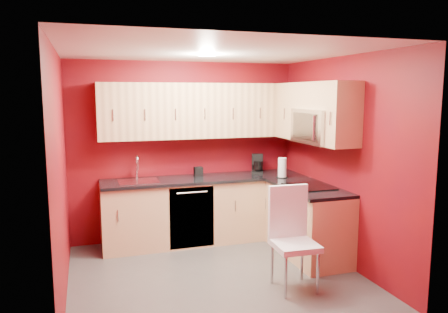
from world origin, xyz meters
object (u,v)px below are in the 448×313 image
sink (138,179)px  dining_chair (295,240)px  coffee_maker (257,164)px  microwave (319,126)px  napkin_holder (198,171)px  paper_towel (282,168)px

sink → dining_chair: 2.30m
coffee_maker → dining_chair: bearing=-78.8°
microwave → sink: bearing=154.4°
microwave → coffee_maker: bearing=108.1°
sink → coffee_maker: (1.73, 0.10, 0.10)m
coffee_maker → napkin_holder: bearing=-160.6°
napkin_holder → paper_towel: (1.07, -0.48, 0.07)m
coffee_maker → napkin_holder: coffee_maker is taller
paper_towel → dining_chair: 1.60m
paper_towel → coffee_maker: bearing=112.4°
microwave → paper_towel: bearing=105.0°
sink → napkin_holder: size_ratio=4.18×
microwave → sink: (-2.09, 1.00, -0.72)m
sink → coffee_maker: size_ratio=1.92×
microwave → napkin_holder: size_ratio=6.10×
microwave → napkin_holder: (-1.24, 1.13, -0.69)m
dining_chair → coffee_maker: bearing=82.6°
napkin_holder → dining_chair: 2.03m
microwave → sink: size_ratio=1.46×
coffee_maker → paper_towel: (0.19, -0.45, 0.00)m
sink → napkin_holder: sink is taller
coffee_maker → dining_chair: coffee_maker is taller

